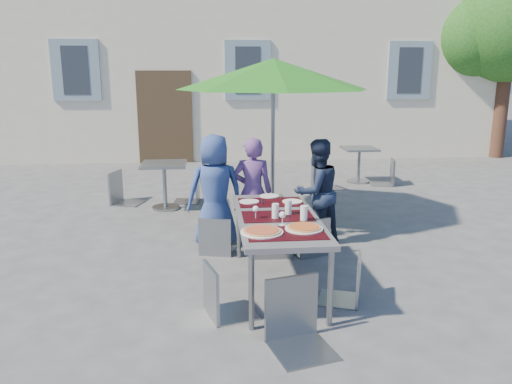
{
  "coord_description": "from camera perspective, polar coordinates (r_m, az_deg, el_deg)",
  "views": [
    {
      "loc": [
        -0.98,
        -4.75,
        2.15
      ],
      "look_at": [
        -0.43,
        0.9,
        0.79
      ],
      "focal_mm": 35.0,
      "sensor_mm": 36.0,
      "label": 1
    }
  ],
  "objects": [
    {
      "name": "bg_chair_r_1",
      "position": [
        10.06,
        14.85,
        3.99
      ],
      "size": [
        0.51,
        0.51,
        0.97
      ],
      "color": "gray",
      "rests_on": "ground"
    },
    {
      "name": "ground",
      "position": [
        5.31,
        5.71,
        -10.5
      ],
      "size": [
        90.0,
        90.0,
        0.0
      ],
      "primitive_type": "plane",
      "color": "#454547",
      "rests_on": "ground"
    },
    {
      "name": "child_1",
      "position": [
        6.29,
        -0.4,
        0.04
      ],
      "size": [
        0.53,
        0.38,
        1.37
      ],
      "primitive_type": "imported",
      "rotation": [
        0.0,
        0.0,
        3.04
      ],
      "color": "#623B7A",
      "rests_on": "ground"
    },
    {
      "name": "bg_chair_l_1",
      "position": [
        9.4,
        7.79,
        4.06
      ],
      "size": [
        0.61,
        0.61,
        1.06
      ],
      "color": "gray",
      "rests_on": "ground"
    },
    {
      "name": "pizza_near_left",
      "position": [
        4.48,
        0.68,
        -4.49
      ],
      "size": [
        0.39,
        0.39,
        0.03
      ],
      "color": "white",
      "rests_on": "dining_table"
    },
    {
      "name": "place_settings",
      "position": [
        5.61,
        1.68,
        -0.86
      ],
      "size": [
        0.74,
        0.5,
        0.01
      ],
      "color": "white",
      "rests_on": "dining_table"
    },
    {
      "name": "chair_3",
      "position": [
        4.45,
        -4.02,
        -7.71
      ],
      "size": [
        0.51,
        0.51,
        0.93
      ],
      "color": "#8E9599",
      "rests_on": "ground"
    },
    {
      "name": "chair_1",
      "position": [
        5.87,
        2.02,
        -1.63
      ],
      "size": [
        0.48,
        0.49,
        1.05
      ],
      "color": "gray",
      "rests_on": "ground"
    },
    {
      "name": "child_2",
      "position": [
        6.37,
        6.95,
        0.01
      ],
      "size": [
        0.75,
        0.62,
        1.35
      ],
      "primitive_type": "imported",
      "rotation": [
        0.0,
        0.0,
        3.57
      ],
      "color": "#1C253D",
      "rests_on": "ground"
    },
    {
      "name": "bg_chair_l_0",
      "position": [
        8.61,
        -15.24,
        2.7
      ],
      "size": [
        0.58,
        0.57,
        1.03
      ],
      "color": "gray",
      "rests_on": "ground"
    },
    {
      "name": "cafe_table_0",
      "position": [
        8.1,
        -10.42,
        1.63
      ],
      "size": [
        0.7,
        0.7,
        0.75
      ],
      "color": "#929598",
      "rests_on": "ground"
    },
    {
      "name": "patio_umbrella",
      "position": [
        7.14,
        1.99,
        13.19
      ],
      "size": [
        2.72,
        2.72,
        2.35
      ],
      "color": "#929598",
      "rests_on": "ground"
    },
    {
      "name": "chair_2",
      "position": [
        5.97,
        6.41,
        -2.47
      ],
      "size": [
        0.5,
        0.5,
        0.89
      ],
      "color": "gray",
      "rests_on": "ground"
    },
    {
      "name": "pizza_near_right",
      "position": [
        4.59,
        5.5,
        -4.08
      ],
      "size": [
        0.35,
        0.35,
        0.03
      ],
      "color": "white",
      "rests_on": "dining_table"
    },
    {
      "name": "bg_chair_r_0",
      "position": [
        8.48,
        -7.4,
        2.46
      ],
      "size": [
        0.45,
        0.44,
        0.93
      ],
      "color": "gray",
      "rests_on": "ground"
    },
    {
      "name": "chair_5",
      "position": [
        3.97,
        4.79,
        -9.25
      ],
      "size": [
        0.56,
        0.57,
        1.05
      ],
      "color": "gray",
      "rests_on": "ground"
    },
    {
      "name": "dining_table",
      "position": [
        5.01,
        2.48,
        -3.4
      ],
      "size": [
        0.8,
        1.85,
        0.76
      ],
      "color": "#414145",
      "rests_on": "ground"
    },
    {
      "name": "child_0",
      "position": [
        6.22,
        -4.72,
        0.09
      ],
      "size": [
        0.76,
        0.56,
        1.43
      ],
      "primitive_type": "imported",
      "rotation": [
        0.0,
        0.0,
        3.31
      ],
      "color": "navy",
      "rests_on": "ground"
    },
    {
      "name": "chair_4",
      "position": [
        4.82,
        10.69,
        -6.84
      ],
      "size": [
        0.49,
        0.48,
        0.85
      ],
      "color": "#93999E",
      "rests_on": "ground"
    },
    {
      "name": "tree",
      "position": [
        14.45,
        27.11,
        16.45
      ],
      "size": [
        3.6,
        3.0,
        4.7
      ],
      "color": "#44291D",
      "rests_on": "ground"
    },
    {
      "name": "chair_0",
      "position": [
        5.99,
        -4.59,
        -2.38
      ],
      "size": [
        0.48,
        0.48,
        0.89
      ],
      "color": "gray",
      "rests_on": "ground"
    },
    {
      "name": "cafe_table_1",
      "position": [
        10.16,
        11.7,
        3.65
      ],
      "size": [
        0.65,
        0.65,
        0.7
      ],
      "color": "#929598",
      "rests_on": "ground"
    },
    {
      "name": "glassware",
      "position": [
        4.9,
        3.34,
        -2.18
      ],
      "size": [
        0.52,
        0.42,
        0.15
      ],
      "color": "silver",
      "rests_on": "dining_table"
    }
  ]
}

